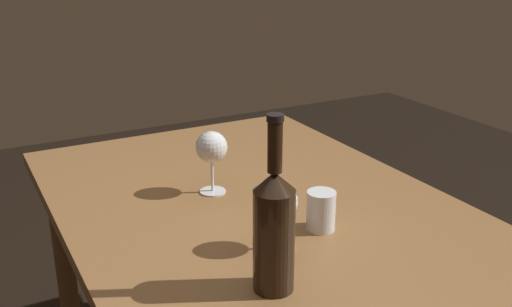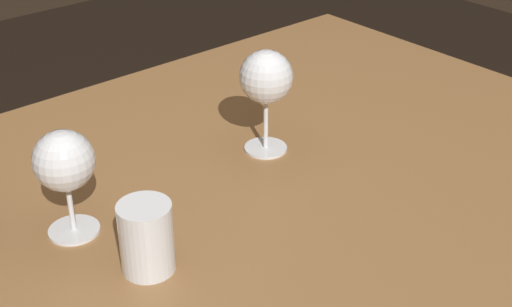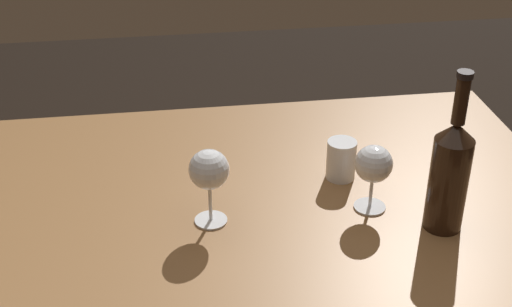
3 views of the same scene
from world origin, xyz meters
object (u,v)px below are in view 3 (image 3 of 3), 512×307
object	(u,v)px
wine_glass_left	(209,171)
wine_glass_right	(374,165)
wine_bottle	(450,173)
water_tumbler	(341,162)

from	to	relation	value
wine_glass_left	wine_glass_right	distance (m)	0.33
wine_glass_right	wine_bottle	size ratio (longest dim) A/B	0.43
wine_glass_right	wine_glass_left	bearing A→B (deg)	0.24
wine_glass_right	water_tumbler	world-z (taller)	wine_glass_right
wine_bottle	wine_glass_right	bearing A→B (deg)	-33.96
wine_bottle	water_tumbler	size ratio (longest dim) A/B	3.73
wine_glass_left	water_tumbler	distance (m)	0.33
wine_bottle	water_tumbler	world-z (taller)	wine_bottle
wine_glass_left	wine_bottle	distance (m)	0.46
wine_glass_left	wine_bottle	world-z (taller)	wine_bottle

